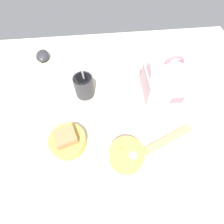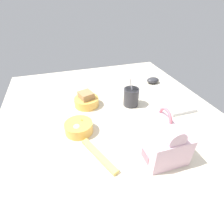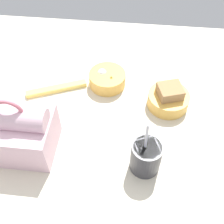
{
  "view_description": "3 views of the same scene",
  "coord_description": "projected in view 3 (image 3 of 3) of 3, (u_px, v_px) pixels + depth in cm",
  "views": [
    {
      "loc": [
        -4.3,
        -35.99,
        63.54
      ],
      "look_at": [
        -0.71,
        -1.24,
        7.0
      ],
      "focal_mm": 28.0,
      "sensor_mm": 36.0,
      "label": 1
    },
    {
      "loc": [
        63.02,
        -21.12,
        54.29
      ],
      "look_at": [
        -0.71,
        -1.24,
        7.0
      ],
      "focal_mm": 28.0,
      "sensor_mm": 36.0,
      "label": 2
    },
    {
      "loc": [
        -6.28,
        50.64,
        71.05
      ],
      "look_at": [
        -0.71,
        -1.24,
        7.0
      ],
      "focal_mm": 45.0,
      "sensor_mm": 36.0,
      "label": 3
    }
  ],
  "objects": [
    {
      "name": "bento_bowl_sandwich",
      "position": [
        168.0,
        98.0,
        0.89
      ],
      "size": [
        13.05,
        13.05,
        7.98
      ],
      "color": "#EAB24C",
      "rests_on": "desk_surface"
    },
    {
      "name": "soup_cup",
      "position": [
        146.0,
        156.0,
        0.73
      ],
      "size": [
        8.13,
        8.13,
        16.31
      ],
      "color": "#333338",
      "rests_on": "desk_surface"
    },
    {
      "name": "desk_surface",
      "position": [
        109.0,
        127.0,
        0.87
      ],
      "size": [
        140.0,
        110.0,
        2.0
      ],
      "color": "beige",
      "rests_on": "ground"
    },
    {
      "name": "chopstick_case",
      "position": [
        56.0,
        89.0,
        0.94
      ],
      "size": [
        19.67,
        9.97,
        1.6
      ],
      "color": "#EFD666",
      "rests_on": "desk_surface"
    },
    {
      "name": "lunch_bag",
      "position": [
        18.0,
        132.0,
        0.75
      ],
      "size": [
        18.69,
        15.09,
        20.06
      ],
      "color": "beige",
      "rests_on": "desk_surface"
    },
    {
      "name": "bento_bowl_snacks",
      "position": [
        107.0,
        79.0,
        0.95
      ],
      "size": [
        12.33,
        12.33,
        5.64
      ],
      "color": "#EAB24C",
      "rests_on": "desk_surface"
    }
  ]
}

